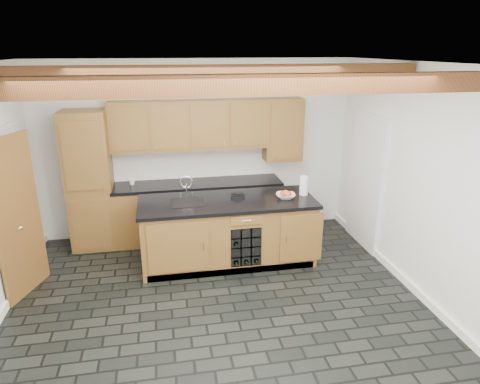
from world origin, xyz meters
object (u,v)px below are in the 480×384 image
Objects in this scene: kitchen_scale at (238,195)px; fruit_bowl at (286,196)px; paper_towel at (304,186)px; island at (228,231)px.

fruit_bowl is at bearing -10.50° from kitchen_scale.
kitchen_scale is 0.96m from paper_towel.
kitchen_scale is at bearing 164.11° from fruit_bowl.
paper_towel is at bearing 2.11° from island.
paper_towel is at bearing 18.55° from fruit_bowl.
fruit_bowl is 0.33m from paper_towel.
fruit_bowl is (0.65, -0.19, 0.00)m from kitchen_scale.
kitchen_scale is 0.74× the size of paper_towel.
fruit_bowl is at bearing -161.45° from paper_towel.
kitchen_scale is 0.68m from fruit_bowl.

